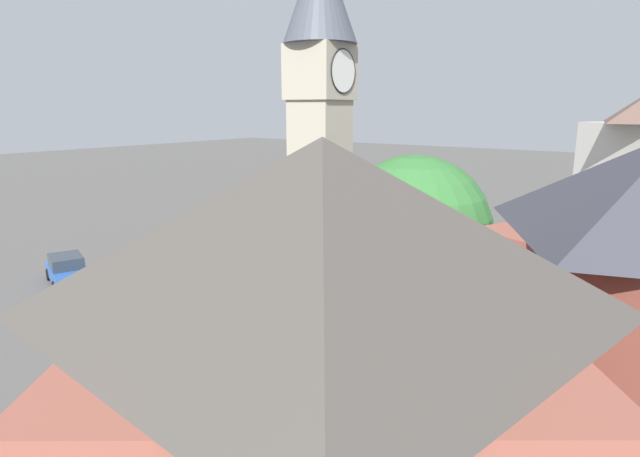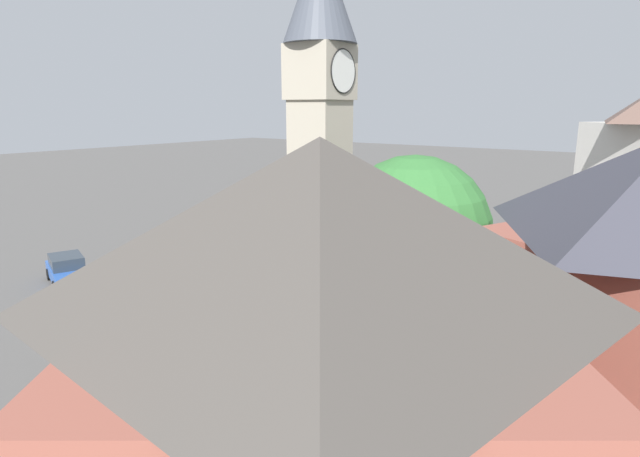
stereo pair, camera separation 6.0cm
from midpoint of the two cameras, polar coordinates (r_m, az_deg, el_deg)
name	(u,v)px [view 1 (the left image)]	position (r m, az deg, el deg)	size (l,w,h in m)	color
ground_plane	(320,282)	(28.57, -0.06, -5.90)	(200.00, 200.00, 0.00)	#565451
clock_tower	(320,89)	(27.03, -0.07, 15.04)	(3.68, 3.68, 17.57)	gray
car_blue_kerb	(496,266)	(30.49, 18.66, -3.87)	(4.37, 3.70, 1.53)	#236B38
car_silver_kerb	(67,270)	(31.31, -25.95, -4.09)	(3.01, 4.46, 1.53)	#2D5BB7
car_red_corner	(396,231)	(37.26, 8.24, -0.29)	(3.06, 4.46, 1.53)	black
pedestrian	(280,242)	(33.08, -4.43, -1.46)	(0.53, 0.32, 1.69)	#706656
tree	(413,233)	(20.68, 10.07, -0.44)	(6.06, 6.06, 7.56)	brown
building_terrace_right	(322,375)	(9.92, 0.05, -15.71)	(10.89, 11.08, 8.83)	#995142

